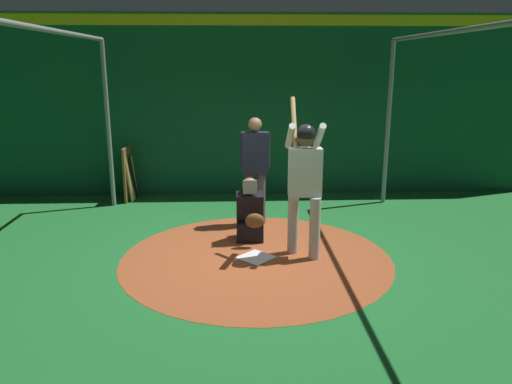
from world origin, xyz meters
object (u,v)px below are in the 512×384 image
object	(u,v)px
home_plate	(256,257)
bat_rack	(131,173)
umpire	(255,165)
catcher	(250,216)
batter	(305,177)

from	to	relation	value
home_plate	bat_rack	bearing A→B (deg)	-144.95
home_plate	bat_rack	size ratio (longest dim) A/B	0.40
home_plate	umpire	world-z (taller)	umpire
home_plate	bat_rack	xyz separation A→B (m)	(-3.37, -2.36, 0.48)
catcher	umpire	size ratio (longest dim) A/B	0.55
home_plate	catcher	world-z (taller)	catcher
home_plate	catcher	xyz separation A→B (m)	(-0.72, -0.06, 0.37)
home_plate	batter	distance (m)	1.30
umpire	batter	bearing A→B (deg)	22.90
bat_rack	catcher	bearing A→B (deg)	41.02
catcher	home_plate	bearing A→B (deg)	4.67
batter	bat_rack	xyz separation A→B (m)	(-3.28, -3.03, -0.64)
batter	catcher	xyz separation A→B (m)	(-0.63, -0.72, -0.74)
catcher	bat_rack	size ratio (longest dim) A/B	0.93
batter	catcher	bearing A→B (deg)	-131.32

